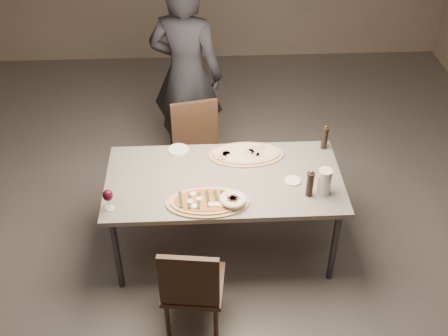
{
  "coord_description": "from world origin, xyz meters",
  "views": [
    {
      "loc": [
        -0.16,
        -3.3,
        3.45
      ],
      "look_at": [
        0.0,
        0.0,
        0.85
      ],
      "focal_mm": 45.0,
      "sensor_mm": 36.0,
      "label": 1
    }
  ],
  "objects_px": {
    "zucchini_pizza": "(208,202)",
    "chair_near": "(192,285)",
    "chair_far": "(198,147)",
    "ham_pizza": "(246,154)",
    "pepper_mill_left": "(310,184)",
    "diner": "(186,75)",
    "bread_basket": "(233,201)",
    "carafe": "(324,182)",
    "dining_table": "(224,184)"
  },
  "relations": [
    {
      "from": "carafe",
      "to": "chair_near",
      "type": "xyz_separation_m",
      "value": [
        -0.98,
        -0.61,
        -0.37
      ]
    },
    {
      "from": "chair_near",
      "to": "chair_far",
      "type": "relative_size",
      "value": 0.95
    },
    {
      "from": "dining_table",
      "to": "carafe",
      "type": "height_order",
      "value": "carafe"
    },
    {
      "from": "chair_far",
      "to": "zucchini_pizza",
      "type": "bearing_deg",
      "value": 82.65
    },
    {
      "from": "ham_pizza",
      "to": "carafe",
      "type": "bearing_deg",
      "value": -51.97
    },
    {
      "from": "bread_basket",
      "to": "chair_near",
      "type": "distance_m",
      "value": 0.67
    },
    {
      "from": "carafe",
      "to": "bread_basket",
      "type": "bearing_deg",
      "value": -171.48
    },
    {
      "from": "zucchini_pizza",
      "to": "ham_pizza",
      "type": "height_order",
      "value": "zucchini_pizza"
    },
    {
      "from": "dining_table",
      "to": "ham_pizza",
      "type": "xyz_separation_m",
      "value": [
        0.19,
        0.28,
        0.07
      ]
    },
    {
      "from": "zucchini_pizza",
      "to": "bread_basket",
      "type": "bearing_deg",
      "value": -18.29
    },
    {
      "from": "chair_far",
      "to": "diner",
      "type": "distance_m",
      "value": 0.7
    },
    {
      "from": "bread_basket",
      "to": "pepper_mill_left",
      "type": "distance_m",
      "value": 0.57
    },
    {
      "from": "bread_basket",
      "to": "carafe",
      "type": "bearing_deg",
      "value": 8.52
    },
    {
      "from": "bread_basket",
      "to": "chair_near",
      "type": "bearing_deg",
      "value": -121.13
    },
    {
      "from": "ham_pizza",
      "to": "chair_far",
      "type": "distance_m",
      "value": 0.65
    },
    {
      "from": "dining_table",
      "to": "pepper_mill_left",
      "type": "bearing_deg",
      "value": -20.05
    },
    {
      "from": "pepper_mill_left",
      "to": "dining_table",
      "type": "bearing_deg",
      "value": 159.95
    },
    {
      "from": "carafe",
      "to": "chair_far",
      "type": "relative_size",
      "value": 0.23
    },
    {
      "from": "ham_pizza",
      "to": "bread_basket",
      "type": "height_order",
      "value": "bread_basket"
    },
    {
      "from": "chair_near",
      "to": "chair_far",
      "type": "height_order",
      "value": "chair_far"
    },
    {
      "from": "dining_table",
      "to": "chair_far",
      "type": "height_order",
      "value": "chair_far"
    },
    {
      "from": "carafe",
      "to": "chair_near",
      "type": "relative_size",
      "value": 0.24
    },
    {
      "from": "chair_near",
      "to": "chair_far",
      "type": "distance_m",
      "value": 1.55
    },
    {
      "from": "zucchini_pizza",
      "to": "diner",
      "type": "height_order",
      "value": "diner"
    },
    {
      "from": "zucchini_pizza",
      "to": "chair_near",
      "type": "bearing_deg",
      "value": -113.95
    },
    {
      "from": "zucchini_pizza",
      "to": "carafe",
      "type": "height_order",
      "value": "carafe"
    },
    {
      "from": "chair_near",
      "to": "diner",
      "type": "distance_m",
      "value": 2.15
    },
    {
      "from": "zucchini_pizza",
      "to": "pepper_mill_left",
      "type": "distance_m",
      "value": 0.75
    },
    {
      "from": "pepper_mill_left",
      "to": "chair_near",
      "type": "distance_m",
      "value": 1.11
    },
    {
      "from": "zucchini_pizza",
      "to": "pepper_mill_left",
      "type": "bearing_deg",
      "value": -6.2
    },
    {
      "from": "ham_pizza",
      "to": "carafe",
      "type": "xyz_separation_m",
      "value": [
        0.53,
        -0.48,
        0.09
      ]
    },
    {
      "from": "pepper_mill_left",
      "to": "chair_near",
      "type": "xyz_separation_m",
      "value": [
        -0.87,
        -0.59,
        -0.37
      ]
    },
    {
      "from": "chair_far",
      "to": "chair_near",
      "type": "bearing_deg",
      "value": 76.7
    },
    {
      "from": "pepper_mill_left",
      "to": "chair_far",
      "type": "xyz_separation_m",
      "value": [
        -0.81,
        0.96,
        -0.34
      ]
    },
    {
      "from": "zucchini_pizza",
      "to": "ham_pizza",
      "type": "relative_size",
      "value": 1.0
    },
    {
      "from": "dining_table",
      "to": "chair_near",
      "type": "xyz_separation_m",
      "value": [
        -0.26,
        -0.81,
        -0.2
      ]
    },
    {
      "from": "dining_table",
      "to": "carafe",
      "type": "distance_m",
      "value": 0.77
    },
    {
      "from": "ham_pizza",
      "to": "chair_near",
      "type": "distance_m",
      "value": 1.21
    },
    {
      "from": "ham_pizza",
      "to": "pepper_mill_left",
      "type": "height_order",
      "value": "pepper_mill_left"
    },
    {
      "from": "chair_far",
      "to": "diner",
      "type": "bearing_deg",
      "value": -92.36
    },
    {
      "from": "ham_pizza",
      "to": "chair_near",
      "type": "relative_size",
      "value": 0.69
    },
    {
      "from": "chair_far",
      "to": "diner",
      "type": "relative_size",
      "value": 0.49
    },
    {
      "from": "pepper_mill_left",
      "to": "diner",
      "type": "bearing_deg",
      "value": 120.6
    },
    {
      "from": "bread_basket",
      "to": "diner",
      "type": "height_order",
      "value": "diner"
    },
    {
      "from": "zucchini_pizza",
      "to": "bread_basket",
      "type": "height_order",
      "value": "bread_basket"
    },
    {
      "from": "bread_basket",
      "to": "chair_near",
      "type": "height_order",
      "value": "chair_near"
    },
    {
      "from": "carafe",
      "to": "ham_pizza",
      "type": "bearing_deg",
      "value": 137.48
    },
    {
      "from": "dining_table",
      "to": "chair_near",
      "type": "height_order",
      "value": "chair_near"
    },
    {
      "from": "dining_table",
      "to": "ham_pizza",
      "type": "relative_size",
      "value": 2.98
    },
    {
      "from": "diner",
      "to": "pepper_mill_left",
      "type": "bearing_deg",
      "value": 137.11
    }
  ]
}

